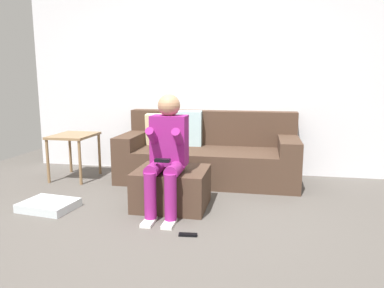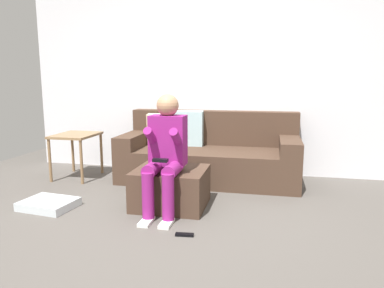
{
  "view_description": "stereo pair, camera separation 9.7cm",
  "coord_description": "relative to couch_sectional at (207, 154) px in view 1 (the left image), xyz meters",
  "views": [
    {
      "loc": [
        0.8,
        -2.87,
        1.29
      ],
      "look_at": [
        0.03,
        1.12,
        0.56
      ],
      "focal_mm": 34.06,
      "sensor_mm": 36.0,
      "label": 1
    },
    {
      "loc": [
        0.89,
        -2.85,
        1.29
      ],
      "look_at": [
        0.03,
        1.12,
        0.56
      ],
      "focal_mm": 34.06,
      "sensor_mm": 36.0,
      "label": 2
    }
  ],
  "objects": [
    {
      "name": "side_table",
      "position": [
        -1.71,
        -0.3,
        0.17
      ],
      "size": [
        0.5,
        0.61,
        0.58
      ],
      "color": "olive",
      "rests_on": "ground_plane"
    },
    {
      "name": "wall_back",
      "position": [
        -0.12,
        0.45,
        1.04
      ],
      "size": [
        5.03,
        0.1,
        2.72
      ],
      "primitive_type": "cube",
      "color": "silver",
      "rests_on": "ground_plane"
    },
    {
      "name": "ground_plane",
      "position": [
        -0.12,
        -1.71,
        -0.32
      ],
      "size": [
        6.53,
        6.53,
        0.0
      ],
      "primitive_type": "plane",
      "color": "#544F49"
    },
    {
      "name": "person_seated",
      "position": [
        -0.2,
        -1.29,
        0.31
      ],
      "size": [
        0.34,
        0.63,
        1.15
      ],
      "color": "#8C1E72",
      "rests_on": "ground_plane"
    },
    {
      "name": "ottoman",
      "position": [
        -0.19,
        -1.11,
        -0.13
      ],
      "size": [
        0.72,
        0.63,
        0.39
      ],
      "primitive_type": "cube",
      "color": "#473326",
      "rests_on": "ground_plane"
    },
    {
      "name": "couch_sectional",
      "position": [
        0.0,
        0.0,
        0.0
      ],
      "size": [
        2.23,
        0.95,
        0.88
      ],
      "color": "#473326",
      "rests_on": "ground_plane"
    },
    {
      "name": "storage_bin",
      "position": [
        -1.39,
        -1.43,
        -0.28
      ],
      "size": [
        0.55,
        0.46,
        0.08
      ],
      "primitive_type": "cube",
      "rotation": [
        0.0,
        0.0,
        -0.13
      ],
      "color": "silver",
      "rests_on": "ground_plane"
    },
    {
      "name": "remote_near_ottoman",
      "position": [
        0.11,
        -1.79,
        -0.31
      ],
      "size": [
        0.16,
        0.06,
        0.02
      ],
      "primitive_type": "cube",
      "rotation": [
        0.0,
        0.0,
        0.09
      ],
      "color": "black",
      "rests_on": "ground_plane"
    }
  ]
}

